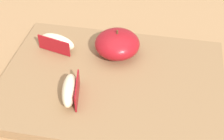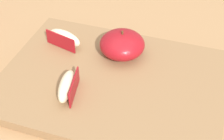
% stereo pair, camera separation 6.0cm
% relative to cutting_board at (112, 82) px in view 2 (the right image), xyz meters
% --- Properties ---
extents(dining_table, '(1.36, 0.78, 0.75)m').
position_rel_cutting_board_xyz_m(dining_table, '(0.05, 0.05, -0.12)').
color(dining_table, '#9E754C').
rests_on(dining_table, ground_plane).
extents(cutting_board, '(0.40, 0.30, 0.02)m').
position_rel_cutting_board_xyz_m(cutting_board, '(0.00, 0.00, 0.00)').
color(cutting_board, olive).
rests_on(cutting_board, dining_table).
extents(apple_half_skin_up, '(0.09, 0.09, 0.06)m').
position_rel_cutting_board_xyz_m(apple_half_skin_up, '(-0.00, 0.07, 0.03)').
color(apple_half_skin_up, maroon).
rests_on(apple_half_skin_up, cutting_board).
extents(apple_wedge_front, '(0.08, 0.04, 0.03)m').
position_rel_cutting_board_xyz_m(apple_wedge_front, '(-0.12, 0.07, 0.03)').
color(apple_wedge_front, beige).
rests_on(apple_wedge_front, cutting_board).
extents(apple_wedge_middle, '(0.04, 0.08, 0.03)m').
position_rel_cutting_board_xyz_m(apple_wedge_middle, '(-0.06, -0.06, 0.03)').
color(apple_wedge_middle, beige).
rests_on(apple_wedge_middle, cutting_board).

